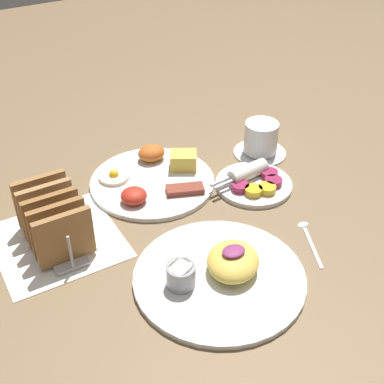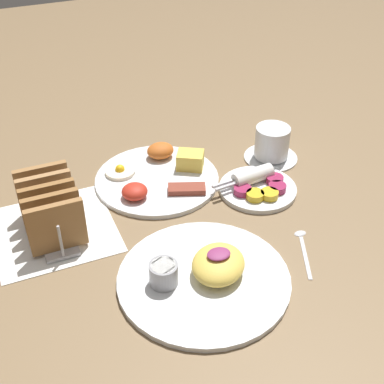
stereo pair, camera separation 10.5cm
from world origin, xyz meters
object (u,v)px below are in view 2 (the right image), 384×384
object	(u,v)px
plate_breakfast	(158,175)
plate_condiments	(258,186)
toast_rack	(50,209)
coffee_cup	(272,145)
plate_foreground	(205,275)

from	to	relation	value
plate_breakfast	plate_condiments	xyz separation A→B (m)	(0.18, -0.12, 0.00)
plate_condiments	toast_rack	world-z (taller)	toast_rack
plate_breakfast	toast_rack	size ratio (longest dim) A/B	1.45
plate_condiments	toast_rack	size ratio (longest dim) A/B	0.98
toast_rack	coffee_cup	size ratio (longest dim) A/B	1.50
toast_rack	plate_breakfast	bearing A→B (deg)	18.74
plate_condiments	plate_breakfast	bearing A→B (deg)	145.94
plate_condiments	plate_foreground	bearing A→B (deg)	-137.00
plate_breakfast	coffee_cup	world-z (taller)	coffee_cup
plate_breakfast	coffee_cup	bearing A→B (deg)	-4.04
plate_foreground	coffee_cup	bearing A→B (deg)	44.77
plate_breakfast	plate_condiments	bearing A→B (deg)	-34.06
plate_breakfast	plate_foreground	size ratio (longest dim) A/B	0.90
toast_rack	plate_foreground	bearing A→B (deg)	-48.04
plate_foreground	toast_rack	size ratio (longest dim) A/B	1.62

